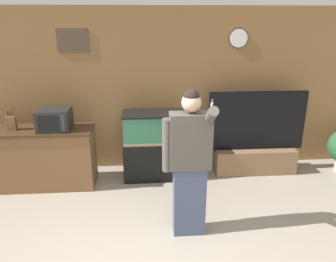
{
  "coord_description": "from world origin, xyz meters",
  "views": [
    {
      "loc": [
        -0.03,
        -2.28,
        2.42
      ],
      "look_at": [
        0.27,
        1.66,
        1.05
      ],
      "focal_mm": 35.0,
      "sensor_mm": 36.0,
      "label": 1
    }
  ],
  "objects_px": {
    "counter_island": "(39,158)",
    "knife_block": "(11,122)",
    "microwave": "(54,119)",
    "tv_on_stand": "(255,149)",
    "aquarium_on_stand": "(155,145)",
    "person_standing": "(189,162)"
  },
  "relations": [
    {
      "from": "knife_block",
      "to": "aquarium_on_stand",
      "type": "height_order",
      "value": "knife_block"
    },
    {
      "from": "microwave",
      "to": "knife_block",
      "type": "distance_m",
      "value": 0.61
    },
    {
      "from": "knife_block",
      "to": "tv_on_stand",
      "type": "relative_size",
      "value": 0.19
    },
    {
      "from": "microwave",
      "to": "knife_block",
      "type": "xyz_separation_m",
      "value": [
        -0.61,
        0.02,
        -0.04
      ]
    },
    {
      "from": "counter_island",
      "to": "person_standing",
      "type": "height_order",
      "value": "person_standing"
    },
    {
      "from": "counter_island",
      "to": "aquarium_on_stand",
      "type": "xyz_separation_m",
      "value": [
        1.74,
        0.17,
        0.08
      ]
    },
    {
      "from": "knife_block",
      "to": "aquarium_on_stand",
      "type": "relative_size",
      "value": 0.29
    },
    {
      "from": "knife_block",
      "to": "microwave",
      "type": "bearing_deg",
      "value": -1.77
    },
    {
      "from": "counter_island",
      "to": "tv_on_stand",
      "type": "xyz_separation_m",
      "value": [
        3.37,
        0.23,
        -0.06
      ]
    },
    {
      "from": "tv_on_stand",
      "to": "knife_block",
      "type": "bearing_deg",
      "value": -176.17
    },
    {
      "from": "microwave",
      "to": "tv_on_stand",
      "type": "bearing_deg",
      "value": 4.94
    },
    {
      "from": "microwave",
      "to": "aquarium_on_stand",
      "type": "distance_m",
      "value": 1.54
    },
    {
      "from": "microwave",
      "to": "tv_on_stand",
      "type": "distance_m",
      "value": 3.14
    },
    {
      "from": "counter_island",
      "to": "microwave",
      "type": "xyz_separation_m",
      "value": [
        0.3,
        -0.03,
        0.6
      ]
    },
    {
      "from": "knife_block",
      "to": "aquarium_on_stand",
      "type": "xyz_separation_m",
      "value": [
        2.05,
        0.18,
        -0.48
      ]
    },
    {
      "from": "aquarium_on_stand",
      "to": "knife_block",
      "type": "bearing_deg",
      "value": -174.89
    },
    {
      "from": "counter_island",
      "to": "knife_block",
      "type": "bearing_deg",
      "value": -177.3
    },
    {
      "from": "knife_block",
      "to": "aquarium_on_stand",
      "type": "distance_m",
      "value": 2.11
    },
    {
      "from": "aquarium_on_stand",
      "to": "tv_on_stand",
      "type": "relative_size",
      "value": 0.68
    },
    {
      "from": "aquarium_on_stand",
      "to": "tv_on_stand",
      "type": "xyz_separation_m",
      "value": [
        1.62,
        0.06,
        -0.14
      ]
    },
    {
      "from": "counter_island",
      "to": "tv_on_stand",
      "type": "bearing_deg",
      "value": 3.93
    },
    {
      "from": "microwave",
      "to": "tv_on_stand",
      "type": "relative_size",
      "value": 0.29
    }
  ]
}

